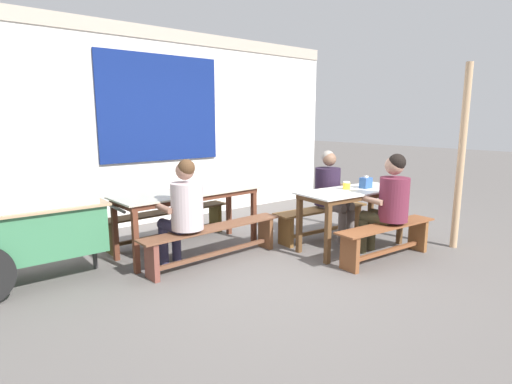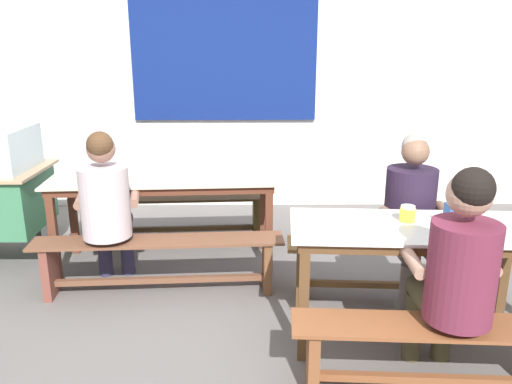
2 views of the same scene
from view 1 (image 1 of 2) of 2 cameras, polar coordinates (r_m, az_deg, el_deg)
The scene contains 16 objects.
ground_plane at distance 4.86m, azimuth 4.11°, elevation -9.98°, with size 40.00×40.00×0.00m, color #615C59.
backdrop_wall at distance 6.89m, azimuth -11.93°, elevation 9.50°, with size 6.69×0.23×3.08m.
dining_table_far at distance 5.17m, azimuth -9.54°, elevation -0.76°, with size 1.91×0.78×0.78m.
dining_table_near at distance 5.36m, azimuth 13.49°, elevation -0.64°, with size 1.55×0.72×0.78m.
bench_far_back at distance 5.73m, azimuth -12.39°, elevation -3.99°, with size 1.87×0.40×0.43m.
bench_far_front at distance 4.82m, azimuth -5.84°, elevation -6.60°, with size 1.89×0.38×0.43m.
bench_near_back at distance 5.82m, azimuth 9.24°, elevation -3.60°, with size 1.56×0.41×0.43m.
bench_near_front at distance 5.11m, azimuth 17.96°, elevation -6.14°, with size 1.53×0.38×0.43m.
food_cart at distance 4.74m, azimuth -28.86°, elevation -3.10°, with size 1.65×0.83×1.17m.
person_right_near_table at distance 5.77m, azimuth 10.53°, elevation 0.34°, with size 0.47×0.59×1.25m.
person_near_front at distance 5.11m, azimuth 18.32°, elevation -0.93°, with size 0.46×0.58×1.28m.
person_left_back_turned at distance 4.57m, azimuth -10.19°, elevation -2.17°, with size 0.50×0.60×1.25m.
tissue_box at distance 5.52m, azimuth 15.25°, elevation 1.28°, with size 0.14×0.11×0.16m.
condiment_jar at distance 5.36m, azimuth 12.66°, elevation 0.90°, with size 0.10×0.10×0.10m.
soup_bowl at distance 5.23m, azimuth -8.91°, elevation 0.54°, with size 0.14×0.14×0.05m, color silver.
wooden_support_post at distance 5.80m, azimuth 27.00°, elevation 4.29°, with size 0.09×0.09×2.37m, color tan.
Camera 1 is at (-3.08, -3.35, 1.68)m, focal length 28.31 mm.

